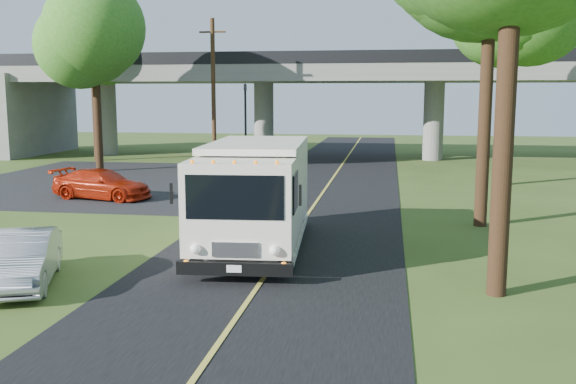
% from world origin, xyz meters
% --- Properties ---
extents(ground, '(120.00, 120.00, 0.00)m').
position_xyz_m(ground, '(0.00, 0.00, 0.00)').
color(ground, '#394C1B').
rests_on(ground, ground).
extents(road, '(7.00, 90.00, 0.02)m').
position_xyz_m(road, '(0.00, 10.00, 0.01)').
color(road, black).
rests_on(road, ground).
extents(parking_lot, '(16.00, 18.00, 0.01)m').
position_xyz_m(parking_lot, '(-11.00, 18.00, 0.01)').
color(parking_lot, black).
rests_on(parking_lot, ground).
extents(lane_line, '(0.12, 90.00, 0.01)m').
position_xyz_m(lane_line, '(0.00, 10.00, 0.03)').
color(lane_line, gold).
rests_on(lane_line, road).
extents(overpass, '(54.00, 10.00, 7.30)m').
position_xyz_m(overpass, '(0.00, 32.00, 4.56)').
color(overpass, slate).
rests_on(overpass, ground).
extents(traffic_signal, '(0.18, 0.22, 5.20)m').
position_xyz_m(traffic_signal, '(-6.00, 26.00, 3.20)').
color(traffic_signal, black).
rests_on(traffic_signal, ground).
extents(utility_pole, '(1.60, 0.26, 9.00)m').
position_xyz_m(utility_pole, '(-7.50, 24.00, 4.59)').
color(utility_pole, '#472D19').
rests_on(utility_pole, ground).
extents(tree_right_far, '(5.77, 5.67, 10.99)m').
position_xyz_m(tree_right_far, '(9.21, 19.84, 8.30)').
color(tree_right_far, '#382314').
rests_on(tree_right_far, ground).
extents(tree_left_lot, '(5.60, 5.50, 10.50)m').
position_xyz_m(tree_left_lot, '(-13.79, 21.84, 7.90)').
color(tree_left_lot, '#382314').
rests_on(tree_left_lot, ground).
extents(tree_left_far, '(5.26, 5.16, 9.89)m').
position_xyz_m(tree_left_far, '(-16.79, 27.84, 7.45)').
color(tree_left_far, '#382314').
rests_on(tree_left_far, ground).
extents(step_van, '(3.28, 7.66, 3.14)m').
position_xyz_m(step_van, '(-0.83, 4.35, 1.71)').
color(step_van, silver).
rests_on(step_van, ground).
extents(red_sedan, '(4.73, 2.60, 1.30)m').
position_xyz_m(red_sedan, '(-9.39, 12.44, 0.65)').
color(red_sedan, '#A91F0A').
rests_on(red_sedan, ground).
extents(silver_sedan, '(2.68, 4.11, 1.28)m').
position_xyz_m(silver_sedan, '(-5.60, 0.00, 0.64)').
color(silver_sedan, '#9899A0').
rests_on(silver_sedan, ground).
extents(pedestrian, '(0.73, 0.54, 1.86)m').
position_xyz_m(pedestrian, '(-5.32, 14.41, 0.93)').
color(pedestrian, gray).
rests_on(pedestrian, ground).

